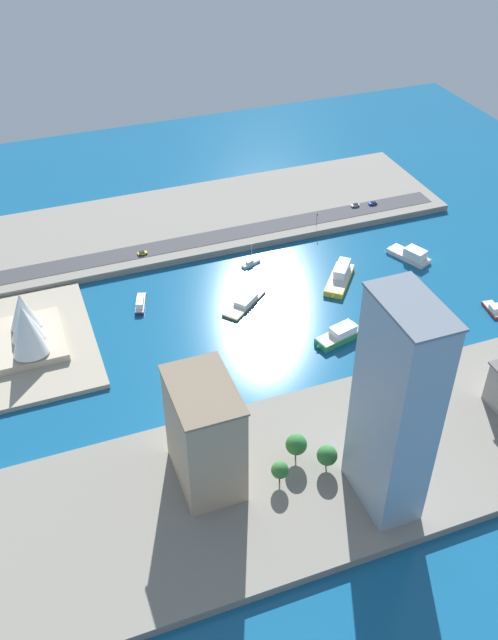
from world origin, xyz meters
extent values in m
plane|color=#145684|center=(0.00, 0.00, 0.00)|extent=(440.00, 440.00, 0.00)
cube|color=gray|center=(-85.26, 0.00, 1.64)|extent=(70.00, 240.00, 3.28)
cube|color=gray|center=(85.26, 0.00, 1.64)|extent=(70.00, 240.00, 3.28)
cube|color=#A89E89|center=(13.40, 97.52, 1.00)|extent=(69.70, 49.66, 2.00)
cube|color=#38383D|center=(62.41, 0.00, 3.36)|extent=(11.84, 228.00, 0.15)
cube|color=white|center=(38.25, -5.66, 0.62)|extent=(5.54, 9.93, 1.25)
cone|color=white|center=(39.96, -10.53, 0.62)|extent=(1.43, 1.43, 1.12)
cube|color=white|center=(38.01, -4.98, 1.90)|extent=(2.80, 3.83, 1.31)
cube|color=beige|center=(38.25, -5.66, 1.30)|extent=(5.32, 9.53, 0.10)
cylinder|color=silver|center=(38.41, -6.11, 6.31)|extent=(0.24, 0.24, 10.13)
cube|color=yellow|center=(10.77, -37.69, 1.34)|extent=(24.70, 22.35, 2.67)
cone|color=yellow|center=(0.53, -29.33, 1.34)|extent=(3.38, 3.38, 2.40)
cube|color=white|center=(13.99, -40.32, 4.77)|extent=(13.44, 12.30, 4.20)
cube|color=beige|center=(10.77, -37.69, 2.72)|extent=(23.72, 21.45, 0.10)
cube|color=#2D8C4C|center=(-25.59, -19.71, 1.40)|extent=(12.10, 21.39, 2.79)
cone|color=#2D8C4C|center=(-28.30, -9.19, 1.40)|extent=(3.06, 3.06, 2.51)
cube|color=white|center=(-25.15, -21.42, 4.29)|extent=(8.31, 11.44, 3.00)
cube|color=beige|center=(-25.59, -19.71, 2.84)|extent=(11.62, 20.53, 0.10)
cube|color=#1E284C|center=(25.14, 49.94, 0.74)|extent=(15.36, 8.15, 1.48)
cone|color=#1E284C|center=(32.63, 47.53, 0.74)|extent=(1.68, 1.68, 1.34)
cube|color=white|center=(23.76, 50.38, 2.71)|extent=(7.65, 4.91, 2.45)
cube|color=beige|center=(25.14, 49.94, 1.53)|extent=(14.75, 7.82, 0.10)
cube|color=silver|center=(17.68, -77.30, 1.10)|extent=(21.59, 14.97, 2.20)
cone|color=silver|center=(27.52, -73.09, 1.10)|extent=(2.59, 2.59, 1.98)
cube|color=white|center=(14.52, -78.65, 4.19)|extent=(11.18, 9.55, 3.99)
cube|color=beige|center=(17.68, -77.30, 2.25)|extent=(20.72, 14.37, 0.10)
cube|color=brown|center=(9.94, 8.02, 0.51)|extent=(21.05, 23.60, 1.03)
cone|color=brown|center=(2.16, 17.69, 0.51)|extent=(1.30, 1.30, 0.92)
cube|color=white|center=(10.81, 6.94, 1.99)|extent=(11.35, 12.06, 1.93)
cube|color=beige|center=(9.94, 8.02, 1.08)|extent=(20.21, 22.65, 0.10)
cube|color=red|center=(-31.32, -89.72, 0.66)|extent=(12.36, 6.48, 1.31)
cone|color=red|center=(-25.11, -90.54, 0.66)|extent=(1.32, 1.32, 1.18)
cube|color=white|center=(-32.24, -89.60, 2.28)|extent=(4.79, 4.60, 1.93)
cube|color=beige|center=(-31.32, -89.72, 1.36)|extent=(11.86, 6.22, 0.10)
cube|color=#8C9EB2|center=(-101.76, 4.09, 39.51)|extent=(25.56, 14.10, 72.45)
cube|color=slate|center=(-101.76, 4.09, 76.13)|extent=(26.58, 14.67, 0.80)
cube|color=tan|center=(-76.20, 52.43, 21.92)|extent=(27.65, 18.08, 37.27)
cube|color=#7C6B55|center=(-76.20, 52.43, 40.95)|extent=(28.76, 18.80, 0.80)
cylinder|color=black|center=(65.14, -72.43, 3.75)|extent=(0.26, 0.64, 0.64)
cylinder|color=black|center=(66.76, -72.40, 3.75)|extent=(0.26, 0.64, 0.64)
cylinder|color=black|center=(65.20, -75.46, 3.75)|extent=(0.26, 0.64, 0.64)
cylinder|color=black|center=(66.82, -75.42, 3.75)|extent=(0.26, 0.64, 0.64)
cube|color=white|center=(65.98, -73.93, 4.03)|extent=(1.90, 4.36, 0.75)
cube|color=#262D38|center=(65.98, -74.14, 4.68)|extent=(1.64, 2.45, 0.55)
cylinder|color=black|center=(60.38, 38.96, 3.75)|extent=(0.25, 0.64, 0.64)
cylinder|color=black|center=(58.62, 38.95, 3.75)|extent=(0.25, 0.64, 0.64)
cylinder|color=black|center=(60.36, 42.01, 3.75)|extent=(0.25, 0.64, 0.64)
cylinder|color=black|center=(58.60, 42.00, 3.75)|extent=(0.25, 0.64, 0.64)
cube|color=yellow|center=(59.49, 40.48, 4.04)|extent=(1.98, 4.36, 0.76)
cube|color=#262D38|center=(59.49, 40.70, 4.65)|extent=(1.74, 2.45, 0.47)
cylinder|color=black|center=(63.80, -82.07, 3.75)|extent=(0.28, 0.65, 0.64)
cylinder|color=black|center=(65.55, -81.99, 3.75)|extent=(0.28, 0.65, 0.64)
cylinder|color=black|center=(63.96, -85.15, 3.75)|extent=(0.28, 0.65, 0.64)
cylinder|color=black|center=(65.70, -85.07, 3.75)|extent=(0.28, 0.65, 0.64)
cube|color=blue|center=(64.75, -83.57, 4.07)|extent=(2.16, 4.49, 0.83)
cube|color=#262D38|center=(64.77, -83.79, 4.72)|extent=(1.84, 2.55, 0.47)
cylinder|color=black|center=(55.57, -47.07, 6.03)|extent=(0.18, 0.18, 5.50)
cube|color=black|center=(55.57, -47.07, 9.28)|extent=(0.36, 0.36, 1.00)
sphere|color=red|center=(55.57, -47.07, 9.63)|extent=(0.24, 0.24, 0.24)
sphere|color=yellow|center=(55.57, -47.07, 9.28)|extent=(0.24, 0.24, 0.24)
sphere|color=green|center=(55.57, -47.07, 8.93)|extent=(0.24, 0.24, 0.24)
cube|color=#BCAD93|center=(13.40, 97.52, 3.50)|extent=(33.04, 27.01, 3.00)
cone|color=white|center=(4.53, 97.52, 15.22)|extent=(17.09, 13.82, 22.48)
cone|color=white|center=(13.40, 97.52, 12.08)|extent=(14.49, 13.27, 15.29)
cone|color=white|center=(21.61, 97.52, 12.29)|extent=(14.56, 12.26, 16.45)
cylinder|color=brown|center=(-86.41, 15.33, 4.80)|extent=(0.50, 0.50, 3.03)
sphere|color=#2D7233|center=(-86.41, 15.33, 9.00)|extent=(6.70, 6.70, 6.70)
cylinder|color=brown|center=(-79.55, 23.08, 5.23)|extent=(0.50, 0.50, 3.90)
sphere|color=#2D7233|center=(-79.55, 23.08, 9.98)|extent=(7.00, 7.00, 7.00)
cylinder|color=brown|center=(-86.72, 31.71, 5.05)|extent=(0.50, 0.50, 3.53)
sphere|color=#2D7233|center=(-86.72, 31.71, 9.05)|extent=(5.59, 5.59, 5.59)
camera|label=1|loc=(-218.75, 91.39, 180.30)|focal=39.52mm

